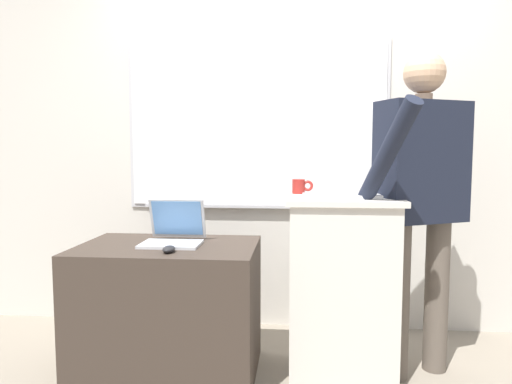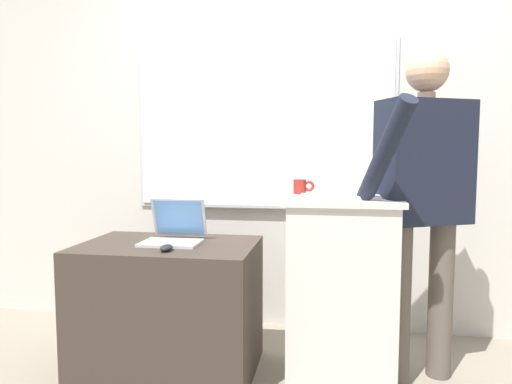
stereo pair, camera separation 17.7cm
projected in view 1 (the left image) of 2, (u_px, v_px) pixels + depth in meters
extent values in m
cube|color=beige|center=(294.00, 136.00, 3.19)|extent=(6.40, 0.12, 2.69)
cube|color=#B7B7BC|center=(256.00, 125.00, 3.14)|extent=(1.79, 0.02, 1.15)
cube|color=white|center=(256.00, 125.00, 3.13)|extent=(1.74, 0.02, 1.10)
cube|color=#B7B7BC|center=(256.00, 206.00, 3.17)|extent=(1.57, 0.04, 0.02)
cube|color=beige|center=(341.00, 290.00, 2.49)|extent=(0.56, 0.43, 0.96)
cube|color=beige|center=(343.00, 200.00, 2.44)|extent=(0.60, 0.47, 0.03)
cube|color=#382D26|center=(169.00, 310.00, 2.51)|extent=(0.97, 0.64, 0.73)
cylinder|color=brown|center=(397.00, 301.00, 2.46)|extent=(0.13, 0.13, 0.86)
cylinder|color=brown|center=(436.00, 296.00, 2.55)|extent=(0.13, 0.13, 0.86)
cube|color=black|center=(422.00, 162.00, 2.44)|extent=(0.53, 0.40, 0.64)
cylinder|color=tan|center=(424.00, 98.00, 2.41)|extent=(0.09, 0.09, 0.04)
sphere|color=tan|center=(424.00, 73.00, 2.40)|extent=(0.22, 0.22, 0.22)
cylinder|color=black|center=(387.00, 155.00, 2.16)|extent=(0.26, 0.44, 0.53)
cylinder|color=black|center=(460.00, 166.00, 2.53)|extent=(0.08, 0.08, 0.61)
cube|color=#B7BABF|center=(171.00, 244.00, 2.46)|extent=(0.32, 0.22, 0.02)
cube|color=#B7BABF|center=(178.00, 218.00, 2.59)|extent=(0.31, 0.08, 0.23)
cube|color=#598CCC|center=(177.00, 218.00, 2.59)|extent=(0.28, 0.07, 0.20)
cube|color=silver|center=(341.00, 196.00, 2.39)|extent=(0.40, 0.15, 0.02)
ellipsoid|color=black|center=(169.00, 249.00, 2.29)|extent=(0.06, 0.10, 0.03)
cylinder|color=maroon|center=(299.00, 186.00, 2.63)|extent=(0.07, 0.07, 0.08)
torus|color=maroon|center=(308.00, 186.00, 2.62)|extent=(0.06, 0.02, 0.06)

